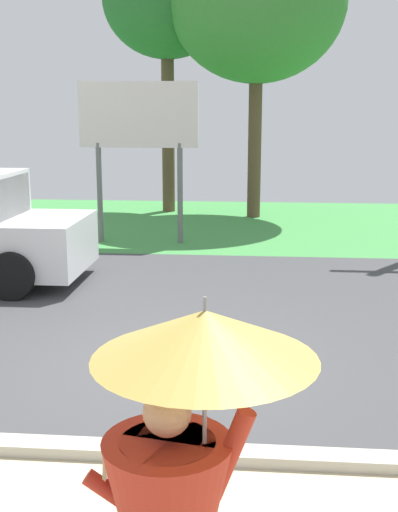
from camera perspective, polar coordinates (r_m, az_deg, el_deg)
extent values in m
cube|color=#424244|center=(9.58, -1.45, -5.38)|extent=(40.00, 8.00, 0.10)
cube|color=#439347|center=(17.33, 1.52, 2.78)|extent=(40.00, 8.00, 0.10)
cube|color=#B2AD9E|center=(5.89, -6.03, -16.47)|extent=(40.00, 0.24, 0.10)
cylinder|color=#B22D1E|center=(3.23, -2.70, -20.86)|extent=(0.44, 0.44, 0.65)
sphere|color=tan|center=(3.00, -2.80, -13.43)|extent=(0.22, 0.22, 0.22)
cylinder|color=#B22D1E|center=(3.07, 2.66, -16.83)|extent=(0.24, 0.09, 0.45)
cylinder|color=#B22D1E|center=(3.27, -7.46, -19.83)|extent=(0.29, 0.08, 0.24)
cylinder|color=gray|center=(2.97, 0.49, -12.97)|extent=(0.02, 0.02, 0.75)
cone|color=gold|center=(2.84, 0.51, -6.86)|extent=(1.00, 1.00, 0.22)
cylinder|color=gray|center=(2.80, 0.51, -4.55)|extent=(0.02, 0.02, 0.10)
cube|color=beige|center=(3.25, -8.11, -18.04)|extent=(0.02, 0.11, 0.16)
cube|color=#2D3842|center=(11.49, -16.17, 4.72)|extent=(0.10, 1.70, 0.77)
cylinder|color=black|center=(12.48, -12.75, 0.61)|extent=(0.76, 0.28, 0.76)
cylinder|color=black|center=(10.64, -15.98, -1.63)|extent=(0.76, 0.28, 0.76)
cylinder|color=slate|center=(14.80, -8.63, 5.45)|extent=(0.12, 0.12, 2.20)
cylinder|color=slate|center=(14.48, -1.65, 5.44)|extent=(0.12, 0.12, 2.20)
cube|color=silver|center=(14.50, -5.31, 12.13)|extent=(2.60, 0.10, 1.40)
cylinder|color=brown|center=(18.10, 4.87, 10.02)|extent=(0.36, 0.36, 4.21)
ellipsoid|color=#387F33|center=(18.29, 5.09, 21.32)|extent=(4.66, 4.66, 4.23)
cylinder|color=brown|center=(19.08, -2.70, 11.01)|extent=(0.36, 0.36, 4.76)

